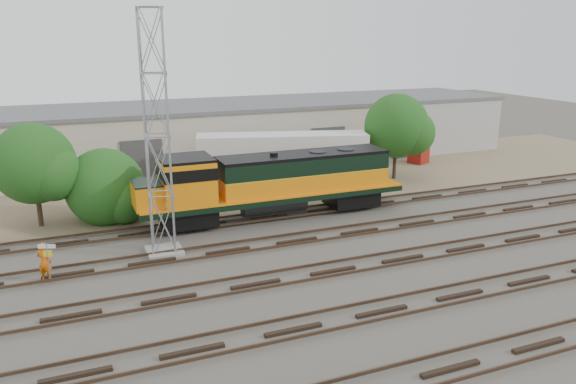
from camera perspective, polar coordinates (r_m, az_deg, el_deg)
name	(u,v)px	position (r m, az deg, el deg)	size (l,w,h in m)	color
ground	(308,251)	(30.26, 2.03, -6.02)	(140.00, 140.00, 0.00)	#47423A
dirt_strip	(228,184)	(43.68, -6.07, 0.79)	(80.00, 16.00, 0.02)	#726047
tracks	(333,271)	(27.74, 4.60, -7.98)	(80.00, 20.40, 0.28)	black
warehouse	(203,134)	(50.67, -8.68, 5.84)	(58.40, 10.40, 5.30)	beige
locomotive	(270,182)	(34.83, -1.89, 1.00)	(17.03, 2.99, 4.09)	black
signal_tower	(158,140)	(29.08, -13.11, 5.15)	(1.84, 1.84, 12.45)	gray
sign_post	(48,256)	(28.34, -23.22, -5.95)	(0.76, 0.29, 1.94)	gray
worker	(44,262)	(28.82, -23.50, -6.50)	(0.69, 0.45, 1.90)	#DB5A0C
semi_trailer	(287,153)	(42.84, -0.15, 3.99)	(13.07, 6.03, 3.96)	silver
dumpster_blue	(371,153)	(52.05, 8.45, 3.98)	(1.60, 1.50, 1.50)	navy
dumpster_red	(418,156)	(51.83, 13.10, 3.63)	(1.50, 1.40, 1.40)	maroon
tree_west	(38,166)	(36.07, -24.02, 2.44)	(5.04, 4.80, 6.29)	#382619
tree_mid	(110,190)	(36.14, -17.66, 0.23)	(5.08, 4.83, 4.83)	#382619
tree_east	(401,128)	(45.15, 11.37, 6.43)	(5.29, 5.03, 6.80)	#382619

